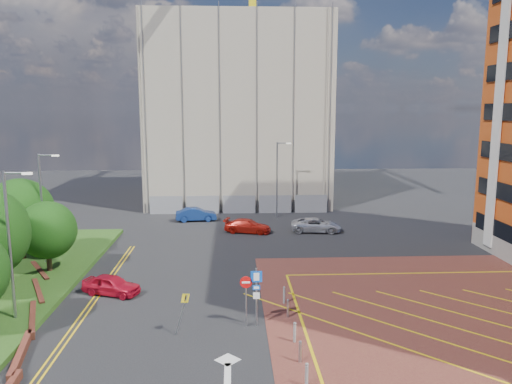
{
  "coord_description": "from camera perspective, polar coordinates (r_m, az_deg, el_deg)",
  "views": [
    {
      "loc": [
        -0.73,
        -24.04,
        11.46
      ],
      "look_at": [
        0.58,
        3.08,
        6.9
      ],
      "focal_mm": 35.0,
      "sensor_mm": 36.0,
      "label": 1
    }
  ],
  "objects": [
    {
      "name": "sign_cluster",
      "position": [
        26.79,
        -0.4,
        -11.25
      ],
      "size": [
        1.17,
        0.12,
        3.2
      ],
      "color": "#9EA0A8",
      "rests_on": "ground"
    },
    {
      "name": "bollard_row",
      "position": [
        25.11,
        4.64,
        -16.46
      ],
      "size": [
        0.14,
        11.14,
        0.9
      ],
      "color": "#9EA0A8",
      "rests_on": "forecourt"
    },
    {
      "name": "construction_building",
      "position": [
        64.04,
        -2.13,
        9.11
      ],
      "size": [
        21.2,
        19.2,
        22.0
      ],
      "primitive_type": "cube",
      "color": "#A79D89",
      "rests_on": "ground"
    },
    {
      "name": "tree_d",
      "position": [
        40.97,
        -25.36,
        -2.08
      ],
      "size": [
        5.0,
        5.0,
        6.08
      ],
      "color": "#3D2B1C",
      "rests_on": "grass_bed"
    },
    {
      "name": "lamp_left_far",
      "position": [
        39.15,
        -23.19,
        -1.25
      ],
      "size": [
        1.53,
        0.16,
        8.0
      ],
      "color": "#9EA0A8",
      "rests_on": "grass_bed"
    },
    {
      "name": "car_silver_back",
      "position": [
        47.23,
        6.89,
        -3.77
      ],
      "size": [
        4.94,
        2.75,
        1.31
      ],
      "primitive_type": "imported",
      "rotation": [
        0.0,
        0.0,
        1.44
      ],
      "color": "silver",
      "rests_on": "ground"
    },
    {
      "name": "ground",
      "position": [
        26.64,
        -0.96,
        -15.95
      ],
      "size": [
        140.0,
        140.0,
        0.0
      ],
      "primitive_type": "plane",
      "color": "black",
      "rests_on": "ground"
    },
    {
      "name": "lamp_back",
      "position": [
        52.74,
        2.5,
        1.78
      ],
      "size": [
        1.53,
        0.16,
        8.0
      ],
      "color": "#9EA0A8",
      "rests_on": "ground"
    },
    {
      "name": "tree_c",
      "position": [
        37.28,
        -22.77,
        -4.04
      ],
      "size": [
        4.0,
        4.0,
        4.9
      ],
      "color": "#3D2B1C",
      "rests_on": "grass_bed"
    },
    {
      "name": "car_blue_back",
      "position": [
        51.75,
        -6.86,
        -2.56
      ],
      "size": [
        4.29,
        1.87,
        1.37
      ],
      "primitive_type": "imported",
      "rotation": [
        0.0,
        0.0,
        1.67
      ],
      "color": "navy",
      "rests_on": "ground"
    },
    {
      "name": "warning_sign",
      "position": [
        26.22,
        -8.36,
        -13.07
      ],
      "size": [
        0.78,
        0.42,
        2.25
      ],
      "color": "#9EA0A8",
      "rests_on": "ground"
    },
    {
      "name": "lamp_left_near",
      "position": [
        29.34,
        -26.25,
        -4.87
      ],
      "size": [
        1.53,
        0.16,
        8.0
      ],
      "color": "#9EA0A8",
      "rests_on": "grass_bed"
    },
    {
      "name": "car_red_back",
      "position": [
        46.63,
        -0.96,
        -3.9
      ],
      "size": [
        4.67,
        2.8,
        1.27
      ],
      "primitive_type": "imported",
      "rotation": [
        0.0,
        0.0,
        1.32
      ],
      "color": "red",
      "rests_on": "ground"
    },
    {
      "name": "retaining_wall",
      "position": [
        30.45,
        -24.53,
        -13.07
      ],
      "size": [
        6.06,
        20.33,
        0.4
      ],
      "color": "brown",
      "rests_on": "ground"
    },
    {
      "name": "construction_fence",
      "position": [
        55.07,
        -0.91,
        -1.42
      ],
      "size": [
        21.6,
        0.06,
        2.0
      ],
      "primitive_type": "cube",
      "color": "gray",
      "rests_on": "ground"
    },
    {
      "name": "car_red_left",
      "position": [
        32.81,
        -16.2,
        -10.15
      ],
      "size": [
        3.93,
        2.63,
        1.24
      ],
      "primitive_type": "imported",
      "rotation": [
        0.0,
        0.0,
        1.22
      ],
      "color": "red",
      "rests_on": "ground"
    }
  ]
}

